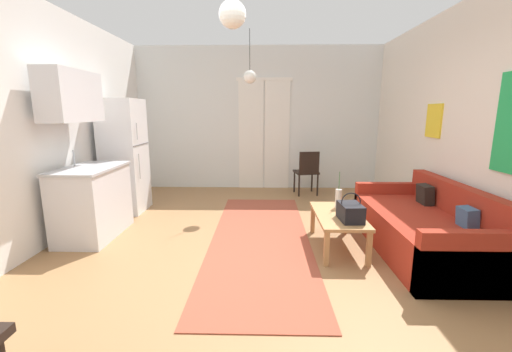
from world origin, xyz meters
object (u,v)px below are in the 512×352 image
at_px(bamboo_vase, 338,198).
at_px(refrigerator, 125,156).
at_px(couch, 427,229).
at_px(pendant_lamp_far, 250,77).
at_px(accent_chair, 307,170).
at_px(handbag, 350,212).
at_px(pendant_lamp_near, 232,14).
at_px(coffee_table, 338,218).

xyz_separation_m(bamboo_vase, refrigerator, (-3.10, 1.14, 0.35)).
relative_size(couch, pendant_lamp_far, 2.34).
relative_size(bamboo_vase, refrigerator, 0.26).
relative_size(couch, refrigerator, 1.11).
distance_m(couch, accent_chair, 2.74).
distance_m(bamboo_vase, handbag, 0.47).
bearing_deg(pendant_lamp_near, coffee_table, 34.08).
bearing_deg(pendant_lamp_far, accent_chair, 33.00).
xyz_separation_m(couch, pendant_lamp_far, (-2.07, 1.85, 1.85)).
height_order(handbag, pendant_lamp_near, pendant_lamp_near).
relative_size(coffee_table, pendant_lamp_near, 1.68).
bearing_deg(coffee_table, pendant_lamp_far, 121.81).
xyz_separation_m(couch, handbag, (-0.91, -0.13, 0.24)).
xyz_separation_m(handbag, refrigerator, (-3.13, 1.60, 0.37)).
bearing_deg(handbag, accent_chair, 92.42).
height_order(bamboo_vase, pendant_lamp_near, pendant_lamp_near).
bearing_deg(bamboo_vase, refrigerator, 159.90).
bearing_deg(pendant_lamp_near, accent_chair, 71.26).
height_order(bamboo_vase, accent_chair, bamboo_vase).
relative_size(coffee_table, accent_chair, 1.21).
distance_m(coffee_table, pendant_lamp_near, 2.41).
xyz_separation_m(coffee_table, pendant_lamp_far, (-1.09, 1.76, 1.76)).
bearing_deg(accent_chair, handbag, 82.67).
bearing_deg(couch, pendant_lamp_far, 138.18).
distance_m(couch, refrigerator, 4.33).
height_order(couch, handbag, couch).
xyz_separation_m(couch, bamboo_vase, (-0.93, 0.34, 0.26)).
height_order(accent_chair, pendant_lamp_far, pendant_lamp_far).
relative_size(handbag, pendant_lamp_near, 0.57).
xyz_separation_m(refrigerator, pendant_lamp_near, (1.92, -2.14, 1.47)).
xyz_separation_m(couch, refrigerator, (-4.03, 1.47, 0.62)).
relative_size(handbag, refrigerator, 0.20).
distance_m(handbag, pendant_lamp_far, 2.81).
relative_size(bamboo_vase, handbag, 1.31).
distance_m(couch, bamboo_vase, 1.02).
bearing_deg(handbag, couch, 8.21).
bearing_deg(pendant_lamp_far, refrigerator, -168.95).
xyz_separation_m(pendant_lamp_near, pendant_lamp_far, (0.03, 2.52, -0.23)).
bearing_deg(couch, bamboo_vase, 160.08).
relative_size(refrigerator, pendant_lamp_near, 2.91).
distance_m(coffee_table, handbag, 0.28).
height_order(coffee_table, refrigerator, refrigerator).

